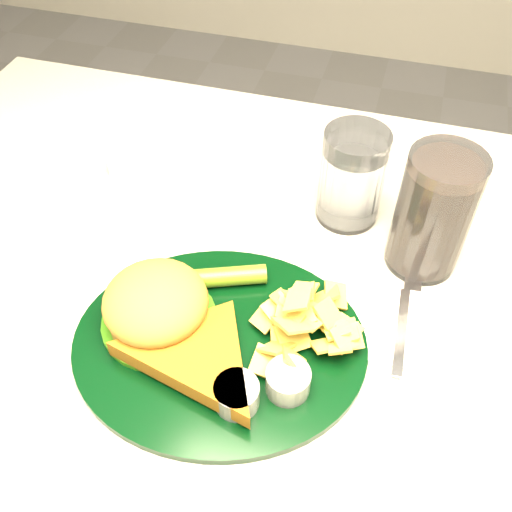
% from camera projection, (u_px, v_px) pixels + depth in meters
% --- Properties ---
extents(table, '(1.20, 0.80, 0.75)m').
position_uv_depth(table, '(275.00, 436.00, 0.94)').
color(table, '#B0AB9F').
rests_on(table, ground).
extents(dinner_plate, '(0.36, 0.32, 0.07)m').
position_uv_depth(dinner_plate, '(219.00, 327.00, 0.59)').
color(dinner_plate, black).
rests_on(dinner_plate, table).
extents(water_glass, '(0.10, 0.10, 0.13)m').
position_uv_depth(water_glass, '(352.00, 177.00, 0.71)').
color(water_glass, silver).
rests_on(water_glass, table).
extents(cola_glass, '(0.10, 0.10, 0.16)m').
position_uv_depth(cola_glass, '(433.00, 214.00, 0.64)').
color(cola_glass, black).
rests_on(cola_glass, table).
extents(fork_napkin, '(0.12, 0.16, 0.01)m').
position_uv_depth(fork_napkin, '(402.00, 324.00, 0.63)').
color(fork_napkin, silver).
rests_on(fork_napkin, table).
extents(ramekin, '(0.04, 0.04, 0.03)m').
position_uv_depth(ramekin, '(121.00, 166.00, 0.80)').
color(ramekin, silver).
rests_on(ramekin, table).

